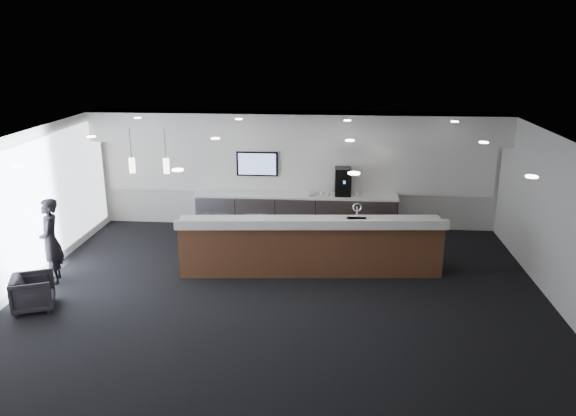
# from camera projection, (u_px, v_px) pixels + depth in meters

# --- Properties ---
(ground) EXTENTS (10.00, 10.00, 0.00)m
(ground) POSITION_uv_depth(u_px,v_px,m) (282.00, 292.00, 10.82)
(ground) COLOR black
(ground) RESTS_ON ground
(ceiling) EXTENTS (10.00, 8.00, 0.02)m
(ceiling) POSITION_uv_depth(u_px,v_px,m) (282.00, 138.00, 9.94)
(ceiling) COLOR black
(ceiling) RESTS_ON back_wall
(back_wall) EXTENTS (10.00, 0.02, 3.00)m
(back_wall) POSITION_uv_depth(u_px,v_px,m) (297.00, 170.00, 14.19)
(back_wall) COLOR silver
(back_wall) RESTS_ON ground
(left_wall) EXTENTS (0.02, 8.00, 3.00)m
(left_wall) POSITION_uv_depth(u_px,v_px,m) (24.00, 211.00, 10.78)
(left_wall) COLOR silver
(left_wall) RESTS_ON ground
(right_wall) EXTENTS (0.02, 8.00, 3.00)m
(right_wall) POSITION_uv_depth(u_px,v_px,m) (562.00, 225.00, 9.98)
(right_wall) COLOR silver
(right_wall) RESTS_ON ground
(soffit_bulkhead) EXTENTS (10.00, 0.90, 0.70)m
(soffit_bulkhead) POSITION_uv_depth(u_px,v_px,m) (296.00, 127.00, 13.43)
(soffit_bulkhead) COLOR white
(soffit_bulkhead) RESTS_ON back_wall
(alcove_panel) EXTENTS (9.80, 0.06, 1.40)m
(alcove_panel) POSITION_uv_depth(u_px,v_px,m) (297.00, 166.00, 14.14)
(alcove_panel) COLOR white
(alcove_panel) RESTS_ON back_wall
(window_blinds_wall) EXTENTS (0.04, 7.36, 2.55)m
(window_blinds_wall) POSITION_uv_depth(u_px,v_px,m) (26.00, 211.00, 10.78)
(window_blinds_wall) COLOR white
(window_blinds_wall) RESTS_ON left_wall
(back_credenza) EXTENTS (5.06, 0.66, 0.95)m
(back_credenza) POSITION_uv_depth(u_px,v_px,m) (296.00, 212.00, 14.15)
(back_credenza) COLOR gray
(back_credenza) RESTS_ON ground
(wall_tv) EXTENTS (1.05, 0.08, 0.62)m
(wall_tv) POSITION_uv_depth(u_px,v_px,m) (257.00, 164.00, 14.14)
(wall_tv) COLOR black
(wall_tv) RESTS_ON back_wall
(pendant_left) EXTENTS (0.12, 0.12, 0.30)m
(pendant_left) POSITION_uv_depth(u_px,v_px,m) (166.00, 167.00, 11.12)
(pendant_left) COLOR #FFF1C6
(pendant_left) RESTS_ON ceiling
(pendant_right) EXTENTS (0.12, 0.12, 0.30)m
(pendant_right) POSITION_uv_depth(u_px,v_px,m) (131.00, 166.00, 11.17)
(pendant_right) COLOR #FFF1C6
(pendant_right) RESTS_ON ceiling
(ceiling_can_lights) EXTENTS (7.00, 5.00, 0.02)m
(ceiling_can_lights) POSITION_uv_depth(u_px,v_px,m) (282.00, 139.00, 9.95)
(ceiling_can_lights) COLOR white
(ceiling_can_lights) RESTS_ON ceiling
(service_counter) EXTENTS (5.48, 1.35, 1.49)m
(service_counter) POSITION_uv_depth(u_px,v_px,m) (310.00, 246.00, 11.61)
(service_counter) COLOR #57351D
(service_counter) RESTS_ON ground
(coffee_machine) EXTENTS (0.41, 0.53, 0.69)m
(coffee_machine) POSITION_uv_depth(u_px,v_px,m) (343.00, 182.00, 13.85)
(coffee_machine) COLOR black
(coffee_machine) RESTS_ON back_credenza
(info_sign_left) EXTENTS (0.14, 0.05, 0.19)m
(info_sign_left) POSITION_uv_depth(u_px,v_px,m) (312.00, 192.00, 13.83)
(info_sign_left) COLOR white
(info_sign_left) RESTS_ON back_credenza
(info_sign_right) EXTENTS (0.20, 0.04, 0.26)m
(info_sign_right) POSITION_uv_depth(u_px,v_px,m) (341.00, 191.00, 13.81)
(info_sign_right) COLOR white
(info_sign_right) RESTS_ON back_credenza
(armchair) EXTENTS (0.91, 0.90, 0.64)m
(armchair) POSITION_uv_depth(u_px,v_px,m) (33.00, 292.00, 10.06)
(armchair) COLOR black
(armchair) RESTS_ON ground
(lounge_guest) EXTENTS (0.62, 0.74, 1.72)m
(lounge_guest) POSITION_uv_depth(u_px,v_px,m) (51.00, 241.00, 11.05)
(lounge_guest) COLOR black
(lounge_guest) RESTS_ON ground
(cup_0) EXTENTS (0.10, 0.10, 0.10)m
(cup_0) POSITION_uv_depth(u_px,v_px,m) (356.00, 194.00, 13.81)
(cup_0) COLOR white
(cup_0) RESTS_ON back_credenza
(cup_1) EXTENTS (0.15, 0.15, 0.10)m
(cup_1) POSITION_uv_depth(u_px,v_px,m) (351.00, 194.00, 13.82)
(cup_1) COLOR white
(cup_1) RESTS_ON back_credenza
(cup_2) EXTENTS (0.13, 0.13, 0.10)m
(cup_2) POSITION_uv_depth(u_px,v_px,m) (345.00, 194.00, 13.83)
(cup_2) COLOR white
(cup_2) RESTS_ON back_credenza
(cup_3) EXTENTS (0.13, 0.13, 0.10)m
(cup_3) POSITION_uv_depth(u_px,v_px,m) (339.00, 194.00, 13.85)
(cup_3) COLOR white
(cup_3) RESTS_ON back_credenza
(cup_4) EXTENTS (0.14, 0.14, 0.10)m
(cup_4) POSITION_uv_depth(u_px,v_px,m) (334.00, 194.00, 13.86)
(cup_4) COLOR white
(cup_4) RESTS_ON back_credenza
(cup_5) EXTENTS (0.11, 0.11, 0.10)m
(cup_5) POSITION_uv_depth(u_px,v_px,m) (328.00, 194.00, 13.87)
(cup_5) COLOR white
(cup_5) RESTS_ON back_credenza
(cup_6) EXTENTS (0.15, 0.15, 0.10)m
(cup_6) POSITION_uv_depth(u_px,v_px,m) (322.00, 194.00, 13.88)
(cup_6) COLOR white
(cup_6) RESTS_ON back_credenza
(cup_7) EXTENTS (0.12, 0.12, 0.10)m
(cup_7) POSITION_uv_depth(u_px,v_px,m) (317.00, 194.00, 13.89)
(cup_7) COLOR white
(cup_7) RESTS_ON back_credenza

